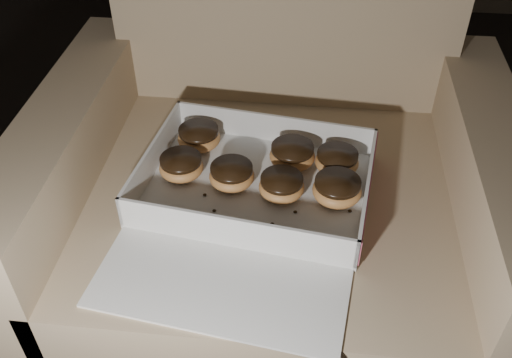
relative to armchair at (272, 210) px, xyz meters
name	(u,v)px	position (x,y,z in m)	size (l,w,h in m)	color
armchair	(272,210)	(0.00, 0.00, 0.00)	(0.92, 0.78, 0.96)	#9A8362
bakery_box	(252,200)	(-0.03, -0.13, 0.14)	(0.47, 0.54, 0.07)	silver
donut_a	(181,166)	(-0.17, -0.06, 0.16)	(0.09, 0.09, 0.04)	#D78F4B
donut_b	(199,137)	(-0.16, 0.03, 0.16)	(0.09, 0.09, 0.04)	#D78F4B
donut_c	(337,189)	(0.12, -0.10, 0.16)	(0.09, 0.09, 0.05)	#D78F4B
donut_d	(232,175)	(-0.07, -0.08, 0.16)	(0.09, 0.09, 0.04)	#D78F4B
donut_e	(282,186)	(0.02, -0.10, 0.16)	(0.08, 0.08, 0.04)	#D78F4B
donut_f	(292,155)	(0.04, -0.01, 0.16)	(0.09, 0.09, 0.04)	#D78F4B
donut_g	(337,161)	(0.12, -0.02, 0.16)	(0.09, 0.09, 0.04)	#D78F4B
crumb_a	(205,195)	(-0.12, -0.12, 0.14)	(0.01, 0.01, 0.00)	black
crumb_b	(214,211)	(-0.09, -0.16, 0.14)	(0.01, 0.01, 0.00)	black
crumb_c	(272,224)	(0.01, -0.18, 0.14)	(0.01, 0.01, 0.00)	black
crumb_d	(350,211)	(0.15, -0.13, 0.14)	(0.01, 0.01, 0.00)	black
crumb_e	(295,212)	(0.05, -0.14, 0.14)	(0.01, 0.01, 0.00)	black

